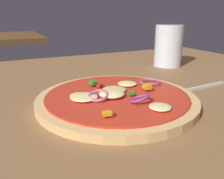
# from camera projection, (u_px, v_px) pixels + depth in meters

# --- Properties ---
(dining_table) EXTENTS (1.28, 0.94, 0.04)m
(dining_table) POSITION_uv_depth(u_px,v_px,m) (94.00, 110.00, 0.44)
(dining_table) COLOR brown
(dining_table) RESTS_ON ground
(pizza) EXTENTS (0.28, 0.28, 0.03)m
(pizza) POSITION_uv_depth(u_px,v_px,m) (117.00, 98.00, 0.42)
(pizza) COLOR tan
(pizza) RESTS_ON dining_table
(fork) EXTENTS (0.19, 0.02, 0.01)m
(fork) POSITION_uv_depth(u_px,v_px,m) (191.00, 89.00, 0.49)
(fork) COLOR silver
(fork) RESTS_ON dining_table
(beer_glass) EXTENTS (0.08, 0.08, 0.12)m
(beer_glass) POSITION_uv_depth(u_px,v_px,m) (168.00, 48.00, 0.71)
(beer_glass) COLOR silver
(beer_glass) RESTS_ON dining_table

